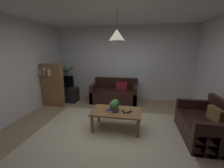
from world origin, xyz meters
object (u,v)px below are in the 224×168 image
Objects in this scene: remote_on_table_0 at (129,112)px; tv at (64,82)px; coffee_table at (116,113)px; pendant_lamp at (117,35)px; couch_right_side at (205,126)px; remote_on_table_1 at (124,112)px; potted_plant_on_table at (114,105)px; book_on_table_1 at (109,109)px; couch_under_window at (115,94)px; potted_palm_corner at (66,81)px; tv_stand at (66,94)px; bookshelf_corner at (52,85)px; book_on_table_0 at (110,111)px.

remote_on_table_0 is 2.91m from tv.
coffee_table is 1.76× the size of pendant_lamp.
couch_right_side reaches higher than remote_on_table_1.
remote_on_table_1 is 0.26m from potted_plant_on_table.
tv is (-1.96, 1.60, 0.23)m from book_on_table_1.
book_on_table_1 is 0.82× the size of remote_on_table_1.
book_on_table_1 is at bearing -84.21° from couch_under_window.
remote_on_table_1 is 0.11× the size of potted_palm_corner.
remote_on_table_1 reaches higher than coffee_table.
tv_stand reaches higher than remote_on_table_0.
couch_under_window is 1.94m from potted_plant_on_table.
tv is (-4.03, 1.57, 0.45)m from couch_right_side.
coffee_table is (0.35, -1.84, 0.12)m from couch_under_window.
book_on_table_1 is 1.65m from pendant_lamp.
bookshelf_corner is (-1.96, -0.75, 0.44)m from couch_under_window.
remote_on_table_0 is 0.25× the size of pendant_lamp.
remote_on_table_0 is 0.23× the size of tv.
remote_on_table_0 is (-1.61, -0.02, 0.19)m from couch_right_side.
book_on_table_0 is (-2.05, -0.04, 0.20)m from couch_right_side.
bookshelf_corner is (-4.21, 1.11, 0.44)m from couch_right_side.
remote_on_table_1 is at bearing -17.26° from coffee_table.
bookshelf_corner is at bearing 152.00° from book_on_table_1.
potted_plant_on_table is at bearing 151.23° from remote_on_table_1.
bookshelf_corner reaches higher than coffee_table.
potted_palm_corner is at bearing 137.52° from potted_plant_on_table.
potted_plant_on_table is at bearing -148.63° from remote_on_table_0.
tv is 0.50× the size of potted_palm_corner.
tv_stand is (-1.77, -0.27, -0.02)m from couch_under_window.
potted_plant_on_table is (-1.95, -0.02, 0.33)m from couch_right_side.
couch_under_window is 1.79m from tv_stand.
couch_under_window is 1.91m from book_on_table_1.
coffee_table is at bearing -90.64° from couch_right_side.
couch_right_side is 10.83× the size of book_on_table_0.
potted_palm_corner reaches higher than tv.
potted_plant_on_table is 0.40× the size of tv.
couch_right_side is 1.74m from remote_on_table_1.
potted_palm_corner reaches higher than book_on_table_1.
coffee_table is at bearing 47.39° from potted_plant_on_table.
bookshelf_corner is at bearing 151.99° from book_on_table_0.
book_on_table_0 is 0.09× the size of potted_palm_corner.
coffee_table is 2.57m from bookshelf_corner.
remote_on_table_0 is 1.00× the size of remote_on_table_1.
couch_right_side is 0.96× the size of bookshelf_corner.
bookshelf_corner is 2.92m from pendant_lamp.
couch_under_window reaches higher than book_on_table_0.
potted_palm_corner is (-1.93, 0.17, 0.35)m from couch_under_window.
couch_right_side is 1.62m from remote_on_table_0.
pendant_lamp reaches higher than book_on_table_1.
tv is 0.50× the size of bookshelf_corner.
pendant_lamp reaches higher than coffee_table.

